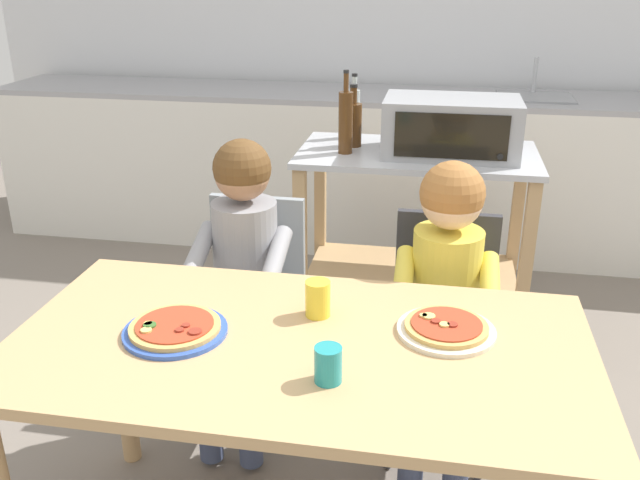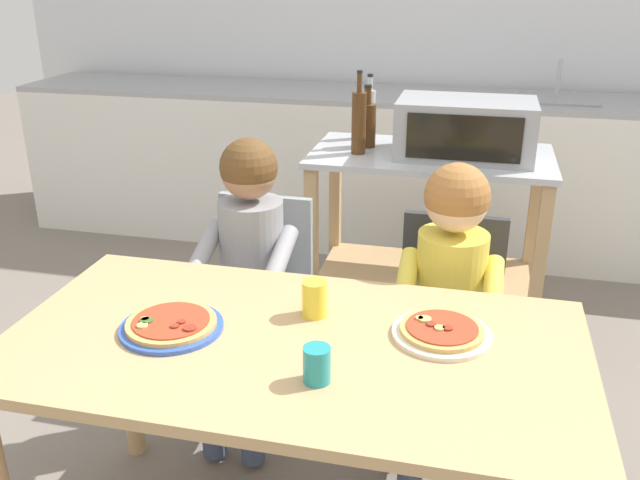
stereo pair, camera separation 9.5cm
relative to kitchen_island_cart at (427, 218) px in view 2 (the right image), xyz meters
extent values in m
plane|color=slate|center=(-0.22, -0.25, -0.57)|extent=(11.22, 11.22, 0.00)
cube|color=silver|center=(-0.22, 1.50, 0.78)|extent=(5.11, 0.12, 2.70)
cube|color=silver|center=(-0.22, 1.09, -0.13)|extent=(4.60, 0.60, 0.87)
cube|color=#9E9EA3|center=(-0.22, 1.09, 0.32)|extent=(4.60, 0.60, 0.03)
cube|color=gray|center=(0.58, 1.09, 0.33)|extent=(0.40, 0.33, 0.02)
cylinder|color=#B7BABF|center=(0.58, 1.21, 0.43)|extent=(0.02, 0.02, 0.20)
cube|color=#B7BABF|center=(0.00, 0.00, 0.27)|extent=(0.99, 0.55, 0.02)
cube|color=tan|center=(0.00, 0.00, -0.27)|extent=(0.91, 0.51, 0.02)
cube|color=tan|center=(-0.46, -0.24, -0.15)|extent=(0.05, 0.05, 0.83)
cube|color=tan|center=(0.46, -0.24, -0.15)|extent=(0.05, 0.05, 0.83)
cube|color=tan|center=(-0.46, 0.24, -0.15)|extent=(0.05, 0.05, 0.83)
cube|color=tan|center=(0.46, 0.24, -0.15)|extent=(0.05, 0.05, 0.83)
cube|color=#999BA0|center=(0.13, -0.02, 0.40)|extent=(0.54, 0.33, 0.23)
cube|color=black|center=(0.13, -0.19, 0.40)|extent=(0.43, 0.01, 0.18)
cylinder|color=black|center=(0.32, -0.19, 0.33)|extent=(0.02, 0.01, 0.02)
cylinder|color=#4C2D14|center=(-0.30, -0.07, 0.41)|extent=(0.06, 0.06, 0.25)
cylinder|color=#4C2D14|center=(-0.30, -0.07, 0.58)|extent=(0.02, 0.02, 0.07)
cylinder|color=black|center=(-0.30, -0.07, 0.62)|extent=(0.02, 0.02, 0.01)
cylinder|color=#4C2D14|center=(-0.28, 0.05, 0.38)|extent=(0.07, 0.07, 0.18)
cylinder|color=#4C2D14|center=(-0.28, 0.05, 0.50)|extent=(0.03, 0.03, 0.07)
cylinder|color=black|center=(-0.28, 0.05, 0.54)|extent=(0.03, 0.03, 0.01)
cylinder|color=#ADB7B2|center=(-0.30, 0.20, 0.39)|extent=(0.05, 0.05, 0.21)
cylinder|color=#ADB7B2|center=(-0.30, 0.20, 0.53)|extent=(0.02, 0.02, 0.06)
cylinder|color=black|center=(-0.30, 0.20, 0.56)|extent=(0.03, 0.03, 0.01)
cube|color=tan|center=(-0.22, -1.37, 0.14)|extent=(1.45, 0.76, 0.03)
cylinder|color=tan|center=(-0.89, -1.05, -0.22)|extent=(0.06, 0.06, 0.69)
cylinder|color=tan|center=(0.44, -1.05, -0.22)|extent=(0.06, 0.06, 0.69)
cube|color=gray|center=(-0.54, -0.75, -0.13)|extent=(0.36, 0.36, 0.04)
cube|color=gray|center=(-0.54, -0.59, 0.06)|extent=(0.34, 0.03, 0.38)
cylinder|color=gray|center=(-0.39, -0.90, -0.35)|extent=(0.03, 0.03, 0.42)
cylinder|color=gray|center=(-0.69, -0.90, -0.35)|extent=(0.03, 0.03, 0.42)
cylinder|color=gray|center=(-0.39, -0.60, -0.35)|extent=(0.03, 0.03, 0.42)
cylinder|color=gray|center=(-0.69, -0.60, -0.35)|extent=(0.03, 0.03, 0.42)
cube|color=#333338|center=(0.14, -0.80, -0.13)|extent=(0.36, 0.36, 0.04)
cube|color=#333338|center=(0.14, -0.64, 0.06)|extent=(0.34, 0.03, 0.38)
cylinder|color=#333338|center=(0.29, -0.95, -0.35)|extent=(0.03, 0.03, 0.42)
cylinder|color=#333338|center=(-0.01, -0.95, -0.35)|extent=(0.03, 0.03, 0.42)
cylinder|color=#333338|center=(0.29, -0.65, -0.35)|extent=(0.03, 0.03, 0.42)
cylinder|color=#333338|center=(-0.01, -0.65, -0.35)|extent=(0.03, 0.03, 0.42)
cube|color=#424C6B|center=(-0.47, -0.89, -0.09)|extent=(0.10, 0.30, 0.10)
cylinder|color=#424C6B|center=(-0.47, -1.02, -0.33)|extent=(0.08, 0.08, 0.44)
cube|color=#424C6B|center=(-0.61, -0.89, -0.09)|extent=(0.10, 0.30, 0.10)
cylinder|color=#424C6B|center=(-0.61, -1.02, -0.33)|extent=(0.08, 0.08, 0.44)
cylinder|color=gray|center=(-0.41, -0.85, 0.14)|extent=(0.06, 0.26, 0.15)
cylinder|color=gray|center=(-0.67, -0.85, 0.14)|extent=(0.06, 0.26, 0.15)
cylinder|color=gray|center=(-0.54, -0.75, 0.10)|extent=(0.22, 0.22, 0.37)
sphere|color=#A37556|center=(-0.54, -0.75, 0.39)|extent=(0.18, 0.18, 0.18)
sphere|color=brown|center=(-0.54, -0.75, 0.40)|extent=(0.19, 0.19, 0.19)
cube|color=#424C6B|center=(0.21, -0.94, -0.09)|extent=(0.10, 0.30, 0.10)
cylinder|color=#424C6B|center=(0.21, -1.07, -0.33)|extent=(0.08, 0.08, 0.44)
cube|color=#424C6B|center=(0.07, -0.94, -0.09)|extent=(0.10, 0.30, 0.10)
cylinder|color=#424C6B|center=(0.07, -1.07, -0.33)|extent=(0.08, 0.08, 0.44)
cylinder|color=yellow|center=(0.27, -0.90, 0.11)|extent=(0.06, 0.26, 0.15)
cylinder|color=yellow|center=(0.01, -0.90, 0.11)|extent=(0.06, 0.26, 0.15)
cylinder|color=yellow|center=(0.14, -0.80, 0.08)|extent=(0.22, 0.22, 0.34)
sphere|color=beige|center=(0.14, -0.80, 0.36)|extent=(0.19, 0.19, 0.19)
sphere|color=#9E6633|center=(0.14, -0.80, 0.37)|extent=(0.20, 0.20, 0.20)
cylinder|color=#3356B7|center=(-0.54, -1.38, 0.16)|extent=(0.26, 0.26, 0.01)
cylinder|color=tan|center=(-0.54, -1.38, 0.17)|extent=(0.23, 0.23, 0.01)
cylinder|color=#B23D23|center=(-0.54, -1.38, 0.18)|extent=(0.20, 0.20, 0.00)
cylinder|color=#DBC666|center=(-0.59, -1.43, 0.18)|extent=(0.03, 0.03, 0.01)
cylinder|color=#DBC666|center=(-0.60, -1.40, 0.18)|extent=(0.02, 0.02, 0.01)
cylinder|color=maroon|center=(-0.50, -1.39, 0.18)|extent=(0.02, 0.02, 0.01)
cylinder|color=maroon|center=(-0.47, -1.42, 0.18)|extent=(0.03, 0.03, 0.01)
cylinder|color=#386628|center=(-0.59, -1.41, 0.18)|extent=(0.03, 0.03, 0.01)
cylinder|color=maroon|center=(-0.51, -1.42, 0.18)|extent=(0.02, 0.02, 0.01)
cylinder|color=beige|center=(0.14, -1.26, 0.16)|extent=(0.25, 0.25, 0.01)
cylinder|color=tan|center=(0.14, -1.26, 0.17)|extent=(0.21, 0.21, 0.01)
cylinder|color=#B23D23|center=(0.14, -1.26, 0.18)|extent=(0.18, 0.18, 0.00)
cylinder|color=maroon|center=(0.15, -1.27, 0.18)|extent=(0.03, 0.03, 0.01)
cylinder|color=#DBC666|center=(0.13, -1.27, 0.18)|extent=(0.03, 0.03, 0.01)
cylinder|color=maroon|center=(0.11, -1.26, 0.18)|extent=(0.02, 0.02, 0.01)
cylinder|color=#DBC666|center=(0.08, -1.24, 0.18)|extent=(0.02, 0.02, 0.01)
cylinder|color=#DBC666|center=(0.09, -1.24, 0.18)|extent=(0.03, 0.03, 0.01)
cylinder|color=yellow|center=(-0.20, -1.23, 0.20)|extent=(0.07, 0.07, 0.10)
cylinder|color=teal|center=(-0.12, -1.52, 0.20)|extent=(0.06, 0.06, 0.09)
camera|label=1|loc=(0.09, -2.80, 1.03)|focal=38.35mm
camera|label=2|loc=(0.18, -2.78, 1.03)|focal=38.35mm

